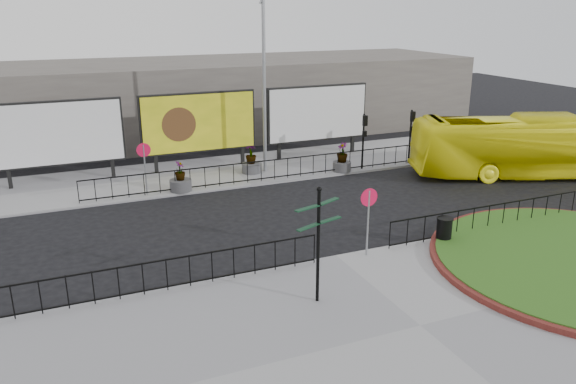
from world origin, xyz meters
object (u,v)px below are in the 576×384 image
litter_bin (444,230)px  planter_c (342,160)px  lamp_post (264,82)px  bus (525,146)px  billboard_mid (199,123)px  planter_b (251,162)px  fingerpost_sign (318,234)px  planter_a (180,181)px

litter_bin → planter_c: 10.06m
lamp_post → litter_bin: bearing=-77.1°
bus → billboard_mid: bearing=84.5°
bus → lamp_post: bearing=86.1°
lamp_post → planter_b: 4.23m
fingerpost_sign → planter_c: bearing=43.2°
litter_bin → bus: (9.54, 5.82, 0.98)m
litter_bin → lamp_post: bearing=102.9°
fingerpost_sign → planter_a: size_ratio=2.47×
planter_a → planter_c: bearing=0.0°
planter_a → planter_b: bearing=21.3°
billboard_mid → planter_b: (2.20, -1.97, -1.93)m
billboard_mid → planter_b: size_ratio=4.09×
planter_a → lamp_post: bearing=18.0°
lamp_post → planter_a: bearing=-162.0°
litter_bin → planter_c: (1.10, 10.00, 0.09)m
litter_bin → planter_a: (-7.57, 10.00, -0.02)m
billboard_mid → planter_c: billboard_mid is taller
litter_bin → planter_c: size_ratio=0.64×
litter_bin → planter_c: bearing=83.7°
bus → planter_a: size_ratio=7.95×
fingerpost_sign → planter_b: bearing=63.1°
litter_bin → billboard_mid: bearing=112.6°
planter_c → litter_bin: bearing=-96.3°
fingerpost_sign → planter_b: (2.72, 13.65, -1.60)m
litter_bin → bus: 11.21m
bus → planter_c: size_ratio=7.41×
lamp_post → planter_b: size_ratio=6.08×
planter_b → lamp_post: bearing=0.0°
planter_a → fingerpost_sign: bearing=-83.4°
fingerpost_sign → planter_c: size_ratio=2.30×
bus → planter_a: bearing=97.8°
billboard_mid → planter_c: bearing=-27.8°
billboard_mid → fingerpost_sign: 15.63m
litter_bin → planter_c: planter_c is taller
billboard_mid → bus: billboard_mid is taller
bus → planter_c: 9.46m
planter_b → planter_c: size_ratio=0.98×
planter_c → lamp_post: bearing=156.9°
bus → planter_c: bus is taller
lamp_post → bus: (12.19, -5.78, -3.23)m
bus → planter_c: bearing=85.1°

